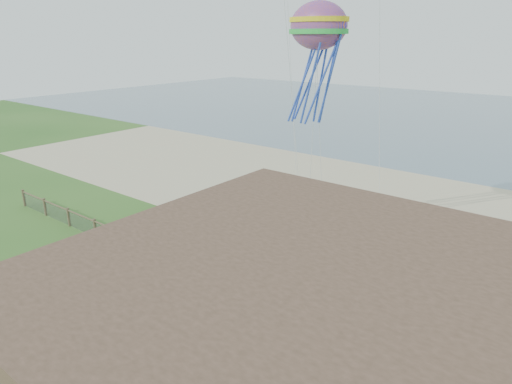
# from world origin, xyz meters

# --- Properties ---
(ground) EXTENTS (160.00, 160.00, 0.00)m
(ground) POSITION_xyz_m (0.00, 0.00, 0.00)
(ground) COLOR #2D5E20
(ground) RESTS_ON ground
(sand_beach) EXTENTS (72.00, 20.00, 0.02)m
(sand_beach) POSITION_xyz_m (0.00, 22.00, 0.00)
(sand_beach) COLOR #C7B490
(sand_beach) RESTS_ON ground
(ocean) EXTENTS (160.00, 68.00, 0.02)m
(ocean) POSITION_xyz_m (0.00, 66.00, 0.00)
(ocean) COLOR slate
(ocean) RESTS_ON ground
(chainlink_fence) EXTENTS (36.20, 0.20, 1.25)m
(chainlink_fence) POSITION_xyz_m (0.00, 6.00, 0.55)
(chainlink_fence) COLOR brown
(chainlink_fence) RESTS_ON ground
(octopus_kite) EXTENTS (3.46, 2.48, 7.01)m
(octopus_kite) POSITION_xyz_m (1.33, 14.15, 10.50)
(octopus_kite) COLOR orange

